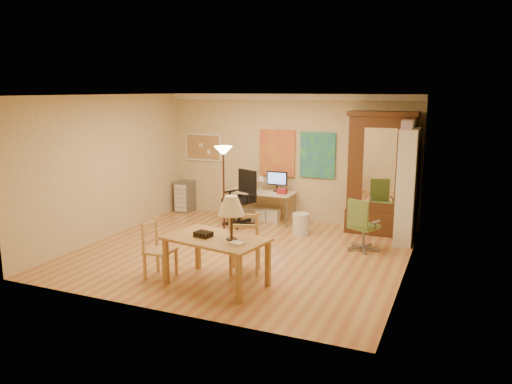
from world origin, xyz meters
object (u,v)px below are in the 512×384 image
at_px(armoire, 381,181).
at_px(office_chair_black, 240,211).
at_px(computer_desk, 263,203).
at_px(dining_table, 222,229).
at_px(bookshelf, 407,187).
at_px(office_chair_green, 362,237).

bearing_deg(armoire, office_chair_black, -168.45).
distance_m(office_chair_black, armoire, 2.91).
distance_m(computer_desk, armoire, 2.54).
height_order(dining_table, armoire, armoire).
relative_size(dining_table, armoire, 0.65).
xyz_separation_m(office_chair_black, bookshelf, (3.31, 0.12, 0.74)).
xyz_separation_m(office_chair_black, office_chair_green, (2.68, -0.71, -0.06)).
relative_size(office_chair_black, bookshelf, 0.55).
bearing_deg(armoire, computer_desk, -177.99).
bearing_deg(office_chair_green, bookshelf, 53.09).
relative_size(dining_table, office_chair_green, 1.66).
xyz_separation_m(dining_table, office_chair_green, (1.55, 2.40, -0.60)).
bearing_deg(bookshelf, armoire, 141.24).
bearing_deg(bookshelf, office_chair_green, -126.91).
relative_size(office_chair_black, armoire, 0.48).
distance_m(dining_table, bookshelf, 3.90).
height_order(office_chair_green, armoire, armoire).
bearing_deg(office_chair_green, armoire, 86.53).
relative_size(computer_desk, office_chair_black, 1.25).
bearing_deg(computer_desk, office_chair_black, -122.72).
bearing_deg(computer_desk, armoire, 2.01).
distance_m(computer_desk, bookshelf, 3.09).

